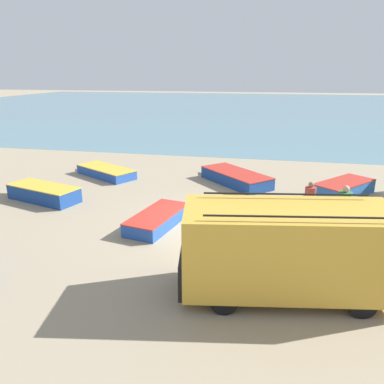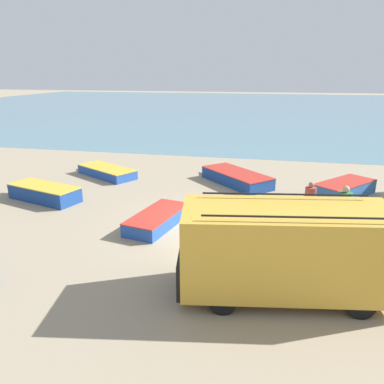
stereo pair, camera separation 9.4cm
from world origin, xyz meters
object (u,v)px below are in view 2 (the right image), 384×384
Objects in this scene: parked_van at (286,249)px; fishing_rowboat_2 at (346,188)px; fishing_rowboat_6 at (106,171)px; fishing_rowboat_0 at (159,218)px; fishing_rowboat_1 at (42,192)px; fishing_rowboat_3 at (235,177)px; fisherman_1 at (344,206)px; fisherman_0 at (310,198)px.

parked_van is 9.71m from fishing_rowboat_2.
fishing_rowboat_6 is at bearing -55.63° from parked_van.
fishing_rowboat_1 is at bearing 86.48° from fishing_rowboat_0.
fishing_rowboat_3 is (2.21, 6.22, 0.06)m from fishing_rowboat_0.
fishing_rowboat_2 is (13.64, 3.70, -0.01)m from fishing_rowboat_1.
fishing_rowboat_3 reaches higher than fishing_rowboat_6.
parked_van is at bearing 148.49° from fishing_rowboat_3.
fisherman_1 reaches higher than fishing_rowboat_6.
fishing_rowboat_0 is 2.37× the size of fisherman_0.
fisherman_1 is at bearing 172.85° from fishing_rowboat_3.
parked_van reaches higher than fishing_rowboat_0.
fisherman_0 is at bearing -63.24° from fisherman_1.
parked_van is 10.35m from fishing_rowboat_3.
parked_van is at bearing 163.49° from fishing_rowboat_6.
fishing_rowboat_1 is at bearing -23.21° from fisherman_1.
fisherman_0 is 1.50m from fisherman_1.
fisherman_1 is (6.62, 0.46, 0.84)m from fishing_rowboat_0.
fishing_rowboat_2 is (7.57, 5.37, 0.07)m from fishing_rowboat_0.
fishing_rowboat_0 is 5.82m from fisherman_0.
fisherman_0 is (10.58, -4.56, 0.70)m from fishing_rowboat_6.
fishing_rowboat_6 is 12.94m from fisherman_1.
parked_van reaches higher than fisherman_0.
fisherman_0 is at bearing -166.72° from fishing_rowboat_2.
fishing_rowboat_3 is at bearing -7.74° from fishing_rowboat_0.
parked_van is at bearing -157.53° from fishing_rowboat_2.
fishing_rowboat_0 is 0.90× the size of fishing_rowboat_1.
parked_van is at bearing -118.15° from fishing_rowboat_0.
fishing_rowboat_0 is at bearing -49.58° from parked_van.
fisherman_0 is (5.58, 1.53, 0.70)m from fishing_rowboat_0.
parked_van reaches higher than fishing_rowboat_6.
fisherman_1 is (11.63, -5.62, 0.84)m from fishing_rowboat_6.
parked_van is 3.53× the size of fisherman_0.
fishing_rowboat_3 is at bearing -134.89° from fishing_rowboat_1.
fisherman_0 reaches higher than fishing_rowboat_2.
fisherman_0 is 0.87× the size of fisherman_1.
fishing_rowboat_3 reaches higher than fishing_rowboat_0.
fishing_rowboat_0 is at bearing 100.40° from fisherman_0.
fishing_rowboat_1 is 2.65× the size of fisherman_0.
fishing_rowboat_6 is at bearing 51.24° from fishing_rowboat_0.
fisherman_1 reaches higher than fishing_rowboat_2.
fishing_rowboat_0 is 0.89× the size of fishing_rowboat_3.
fishing_rowboat_6 is at bearing 61.78° from fisherman_0.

